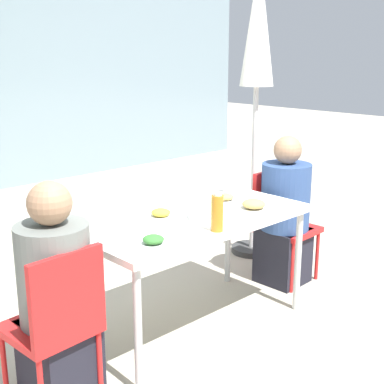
{
  "coord_description": "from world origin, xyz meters",
  "views": [
    {
      "loc": [
        -2.19,
        -2.31,
        1.74
      ],
      "look_at": [
        0.0,
        0.0,
        0.91
      ],
      "focal_mm": 50.0,
      "sensor_mm": 36.0,
      "label": 1
    }
  ],
  "objects": [
    {
      "name": "plate_3",
      "position": [
        0.38,
        0.07,
        0.78
      ],
      "size": [
        0.2,
        0.2,
        0.06
      ],
      "color": "white",
      "rests_on": "dining_table"
    },
    {
      "name": "chair_right",
      "position": [
        1.05,
        0.11,
        0.5
      ],
      "size": [
        0.41,
        0.41,
        0.85
      ],
      "rotation": [
        0.0,
        0.0,
        -3.11
      ],
      "color": "red",
      "rests_on": "ground"
    },
    {
      "name": "chair_left",
      "position": [
        -1.05,
        -0.16,
        0.5
      ],
      "size": [
        0.43,
        0.43,
        0.85
      ],
      "rotation": [
        0.0,
        0.0,
        0.07
      ],
      "color": "red",
      "rests_on": "ground"
    },
    {
      "name": "person_right",
      "position": [
        1.0,
        0.03,
        0.53
      ],
      "size": [
        0.37,
        0.37,
        1.15
      ],
      "rotation": [
        0.0,
        0.0,
        -3.11
      ],
      "color": "black",
      "rests_on": "ground"
    },
    {
      "name": "ground_plane",
      "position": [
        0.0,
        0.0,
        0.0
      ],
      "size": [
        24.0,
        24.0,
        0.0
      ],
      "primitive_type": "plane",
      "color": "#B2A893"
    },
    {
      "name": "bottle",
      "position": [
        -0.1,
        -0.32,
        0.87
      ],
      "size": [
        0.07,
        0.07,
        0.23
      ],
      "color": "#B7751E",
      "rests_on": "dining_table"
    },
    {
      "name": "plate_2",
      "position": [
        0.36,
        -0.2,
        0.79
      ],
      "size": [
        0.27,
        0.27,
        0.07
      ],
      "color": "white",
      "rests_on": "dining_table"
    },
    {
      "name": "plate_0",
      "position": [
        -0.18,
        0.09,
        0.78
      ],
      "size": [
        0.21,
        0.21,
        0.06
      ],
      "color": "white",
      "rests_on": "dining_table"
    },
    {
      "name": "salad_bowl",
      "position": [
        0.01,
        -0.1,
        0.79
      ],
      "size": [
        0.19,
        0.19,
        0.05
      ],
      "color": "white",
      "rests_on": "dining_table"
    },
    {
      "name": "plate_1",
      "position": [
        -0.52,
        -0.26,
        0.78
      ],
      "size": [
        0.21,
        0.21,
        0.06
      ],
      "color": "white",
      "rests_on": "dining_table"
    },
    {
      "name": "drinking_cup",
      "position": [
        0.59,
        0.23,
        0.81
      ],
      "size": [
        0.07,
        0.07,
        0.11
      ],
      "color": "white",
      "rests_on": "dining_table"
    },
    {
      "name": "dining_table",
      "position": [
        0.0,
        0.0,
        0.7
      ],
      "size": [
        1.5,
        0.77,
        0.76
      ],
      "color": "white",
      "rests_on": "ground"
    },
    {
      "name": "closed_umbrella",
      "position": [
        1.31,
        0.61,
        1.81
      ],
      "size": [
        0.36,
        0.36,
        2.5
      ],
      "color": "#333333",
      "rests_on": "ground"
    },
    {
      "name": "person_left",
      "position": [
        -1.0,
        -0.07,
        0.54
      ],
      "size": [
        0.36,
        0.36,
        1.16
      ],
      "rotation": [
        0.0,
        0.0,
        0.07
      ],
      "color": "black",
      "rests_on": "ground"
    }
  ]
}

